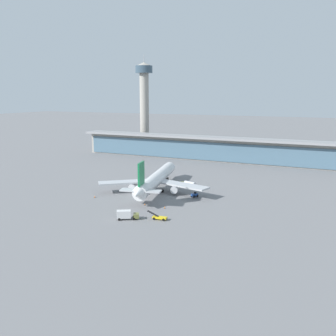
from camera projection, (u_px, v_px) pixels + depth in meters
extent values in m
plane|color=slate|center=(146.00, 195.00, 155.68)|extent=(1200.00, 1200.00, 0.00)
cylinder|color=white|center=(157.00, 179.00, 162.55)|extent=(16.58, 52.23, 5.51)
cone|color=white|center=(170.00, 167.00, 189.71)|extent=(6.34, 6.00, 5.40)
cone|color=white|center=(138.00, 194.00, 135.55)|extent=(6.14, 6.98, 4.96)
cube|color=black|center=(169.00, 166.00, 186.50)|extent=(4.53, 3.11, 0.67)
cube|color=#B7BABF|center=(127.00, 182.00, 160.65)|extent=(22.40, 19.52, 0.67)
cube|color=#B7BABF|center=(182.00, 185.00, 155.63)|extent=(24.52, 11.51, 0.67)
cylinder|color=silver|center=(133.00, 187.00, 159.88)|extent=(3.83, 4.55, 3.04)
cylinder|color=silver|center=(175.00, 189.00, 156.06)|extent=(3.83, 4.55, 3.04)
cube|color=#14703D|center=(141.00, 174.00, 138.89)|extent=(2.08, 6.64, 8.55)
cube|color=#B7BABF|center=(141.00, 191.00, 139.17)|extent=(15.75, 7.34, 0.48)
cylinder|color=black|center=(148.00, 190.00, 161.34)|extent=(1.40, 1.54, 1.33)
cylinder|color=black|center=(162.00, 191.00, 160.05)|extent=(1.40, 1.54, 1.33)
cylinder|color=black|center=(167.00, 179.00, 183.46)|extent=(1.40, 1.54, 1.33)
cube|color=yellow|center=(160.00, 218.00, 125.23)|extent=(4.93, 2.18, 0.60)
cube|color=black|center=(153.00, 214.00, 125.84)|extent=(4.01, 1.21, 1.72)
cylinder|color=black|center=(154.00, 219.00, 125.09)|extent=(0.92, 0.35, 0.90)
cylinder|color=black|center=(156.00, 217.00, 126.62)|extent=(0.92, 0.35, 0.90)
cylinder|color=black|center=(164.00, 220.00, 123.95)|extent=(0.92, 0.35, 0.90)
cylinder|color=black|center=(165.00, 218.00, 125.48)|extent=(0.92, 0.35, 0.90)
cube|color=#234C9E|center=(195.00, 195.00, 153.11)|extent=(2.57, 3.17, 0.90)
cube|color=black|center=(195.00, 193.00, 153.14)|extent=(0.94, 0.94, 0.70)
cylinder|color=black|center=(194.00, 197.00, 152.05)|extent=(0.64, 0.93, 0.90)
cylinder|color=black|center=(192.00, 196.00, 153.13)|extent=(0.64, 0.93, 0.90)
cylinder|color=black|center=(198.00, 196.00, 153.26)|extent=(0.64, 0.93, 0.90)
cylinder|color=black|center=(195.00, 195.00, 154.35)|extent=(0.64, 0.93, 0.90)
cube|color=olive|center=(182.00, 184.00, 171.02)|extent=(2.71, 2.95, 1.50)
cylinder|color=silver|center=(190.00, 184.00, 167.53)|extent=(5.98, 3.93, 2.10)
cylinder|color=black|center=(182.00, 186.00, 169.73)|extent=(0.94, 0.58, 0.90)
cylinder|color=black|center=(185.00, 185.00, 171.26)|extent=(0.94, 0.58, 0.90)
cylinder|color=black|center=(191.00, 188.00, 165.75)|extent=(0.94, 0.58, 0.90)
cylinder|color=black|center=(195.00, 187.00, 167.28)|extent=(0.94, 0.58, 0.90)
cube|color=olive|center=(136.00, 216.00, 125.73)|extent=(2.72, 2.90, 1.50)
cube|color=black|center=(139.00, 215.00, 125.75)|extent=(1.16, 1.84, 0.70)
cube|color=silver|center=(124.00, 214.00, 125.20)|extent=(5.13, 4.32, 2.50)
cylinder|color=black|center=(134.00, 217.00, 126.83)|extent=(0.92, 0.70, 0.90)
cylinder|color=black|center=(134.00, 219.00, 124.76)|extent=(0.92, 0.70, 0.90)
cylinder|color=black|center=(119.00, 217.00, 126.35)|extent=(0.92, 0.70, 0.90)
cylinder|color=black|center=(119.00, 219.00, 124.29)|extent=(0.92, 0.70, 0.90)
cube|color=#9E998E|center=(215.00, 150.00, 235.59)|extent=(180.00, 8.00, 14.00)
cube|color=slate|center=(212.00, 152.00, 231.90)|extent=(176.40, 0.50, 11.20)
cube|color=gray|center=(214.00, 138.00, 232.36)|extent=(183.60, 12.80, 1.20)
cylinder|color=#9E998E|center=(144.00, 113.00, 269.72)|extent=(6.40, 6.40, 55.55)
cylinder|color=#384C5B|center=(144.00, 69.00, 263.93)|extent=(12.00, 12.00, 5.00)
cone|color=#9E998E|center=(144.00, 64.00, 263.22)|extent=(10.20, 10.20, 2.40)
cylinder|color=#99999E|center=(144.00, 58.00, 262.51)|extent=(0.36, 0.36, 5.00)
cone|color=orange|center=(165.00, 207.00, 137.96)|extent=(0.44, 0.44, 0.70)
cube|color=black|center=(165.00, 208.00, 138.02)|extent=(0.62, 0.62, 0.04)
cone|color=orange|center=(145.00, 204.00, 141.96)|extent=(0.44, 0.44, 0.70)
cube|color=black|center=(145.00, 205.00, 142.02)|extent=(0.62, 0.62, 0.04)
cone|color=orange|center=(95.00, 197.00, 152.18)|extent=(0.44, 0.44, 0.70)
cube|color=black|center=(95.00, 198.00, 152.24)|extent=(0.62, 0.62, 0.04)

